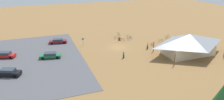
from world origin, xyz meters
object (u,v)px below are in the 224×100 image
at_px(bicycle_blue_edge_north, 160,41).
at_px(car_red_near_entry, 5,55).
at_px(bicycle_white_yard_left, 176,37).
at_px(bicycle_blue_lone_east, 128,36).
at_px(bicycle_purple_yard_front, 184,41).
at_px(bicycle_red_edge_south, 152,44).
at_px(car_black_second_row, 8,72).
at_px(bicycle_black_back_row, 117,38).
at_px(bicycle_teal_near_sign, 130,39).
at_px(lot_sign, 83,41).
at_px(car_maroon_mid_lot, 58,41).
at_px(bicycle_orange_mid_cluster, 177,41).
at_px(car_green_back_corner, 50,55).
at_px(visitor_by_pavilion, 148,45).
at_px(bike_pavilion, 189,43).
at_px(visitor_crossing_yard, 124,54).
at_px(bicycle_yellow_by_bin, 167,36).
at_px(bicycle_green_lone_west, 122,40).
at_px(bicycle_silver_near_porch, 168,39).
at_px(trash_bin, 119,39).

xyz_separation_m(bicycle_blue_edge_north, car_red_near_entry, (40.15, -2.50, 0.34)).
distance_m(bicycle_white_yard_left, bicycle_blue_lone_east, 14.03).
xyz_separation_m(bicycle_purple_yard_front, bicycle_blue_lone_east, (13.13, -9.25, 0.01)).
distance_m(bicycle_red_edge_south, car_black_second_row, 35.24).
bearing_deg(bicycle_black_back_row, bicycle_red_edge_south, 127.13).
height_order(bicycle_teal_near_sign, car_black_second_row, car_black_second_row).
distance_m(bicycle_white_yard_left, car_black_second_row, 45.76).
xyz_separation_m(lot_sign, bicycle_blue_lone_east, (-14.41, -2.53, -1.05)).
height_order(bicycle_black_back_row, car_maroon_mid_lot, car_maroon_mid_lot).
xyz_separation_m(bicycle_orange_mid_cluster, car_green_back_corner, (34.22, -0.70, 0.35)).
distance_m(bicycle_red_edge_south, car_green_back_corner, 26.35).
bearing_deg(car_maroon_mid_lot, visitor_by_pavilion, 149.55).
height_order(bike_pavilion, visitor_crossing_yard, bike_pavilion).
relative_size(bicycle_yellow_by_bin, bicycle_green_lone_west, 1.16).
height_order(bicycle_blue_edge_north, car_red_near_entry, car_red_near_entry).
distance_m(bike_pavilion, bicycle_teal_near_sign, 17.41).
height_order(bicycle_white_yard_left, car_red_near_entry, car_red_near_entry).
bearing_deg(car_green_back_corner, bicycle_white_yard_left, -175.51).
bearing_deg(visitor_by_pavilion, bicycle_green_lone_west, -66.81).
distance_m(bicycle_white_yard_left, car_green_back_corner, 36.52).
xyz_separation_m(car_red_near_entry, car_green_back_corner, (-9.91, 3.82, -0.04)).
relative_size(bicycle_yellow_by_bin, bicycle_orange_mid_cluster, 1.10).
bearing_deg(bike_pavilion, bicycle_red_edge_south, -59.46).
height_order(bicycle_silver_near_porch, car_red_near_entry, car_red_near_entry).
distance_m(bicycle_white_yard_left, bicycle_green_lone_west, 16.16).
xyz_separation_m(bike_pavilion, bicycle_black_back_row, (11.66, -17.26, -2.55)).
bearing_deg(bicycle_orange_mid_cluster, bicycle_black_back_row, -31.59).
relative_size(bicycle_red_edge_south, bicycle_blue_lone_east, 1.27).
xyz_separation_m(bicycle_green_lone_west, bicycle_red_edge_south, (-5.82, 6.44, -0.02)).
height_order(bicycle_teal_near_sign, car_green_back_corner, car_green_back_corner).
relative_size(lot_sign, bicycle_blue_edge_north, 1.26).
bearing_deg(visitor_crossing_yard, trash_bin, -107.81).
distance_m(car_black_second_row, visitor_crossing_yard, 24.34).
bearing_deg(visitor_by_pavilion, bicycle_orange_mid_cluster, -170.60).
xyz_separation_m(car_green_back_corner, visitor_crossing_yard, (-15.91, 5.78, 0.17)).
bearing_deg(trash_bin, visitor_by_pavilion, 114.88).
bearing_deg(bicycle_red_edge_south, bicycle_blue_edge_north, -154.26).
bearing_deg(car_maroon_mid_lot, car_black_second_row, 55.20).
bearing_deg(bicycle_green_lone_west, bicycle_blue_edge_north, 154.89).
xyz_separation_m(bicycle_red_edge_south, car_black_second_row, (34.76, 5.76, 0.41)).
height_order(trash_bin, bicycle_white_yard_left, trash_bin).
distance_m(bicycle_purple_yard_front, bicycle_red_edge_south, 10.23).
distance_m(bicycle_red_edge_south, visitor_crossing_yard, 11.68).
relative_size(bicycle_teal_near_sign, bicycle_purple_yard_front, 1.26).
relative_size(bicycle_white_yard_left, bicycle_black_back_row, 1.11).
relative_size(bicycle_orange_mid_cluster, car_red_near_entry, 0.31).
xyz_separation_m(lot_sign, bicycle_red_edge_south, (-17.32, 6.22, -1.06)).
height_order(lot_sign, bicycle_white_yard_left, lot_sign).
xyz_separation_m(bicycle_black_back_row, bicycle_silver_near_porch, (-13.82, 6.04, -0.02)).
height_order(bicycle_black_back_row, car_red_near_entry, car_red_near_entry).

